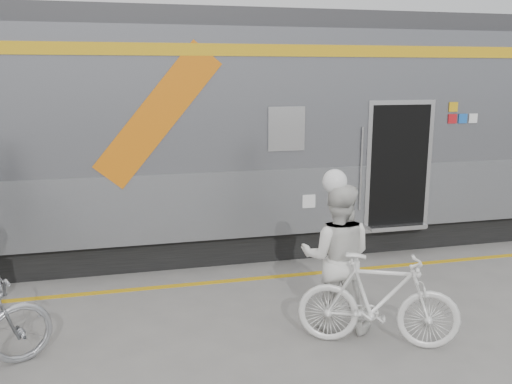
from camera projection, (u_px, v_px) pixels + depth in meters
name	position (u px, v px, depth m)	size (l,w,h in m)	color
ground	(243.00, 352.00, 6.18)	(90.00, 90.00, 0.00)	slate
train	(253.00, 132.00, 9.97)	(24.00, 3.17, 4.10)	black
safety_strip	(213.00, 282.00, 8.21)	(24.00, 0.12, 0.01)	gold
woman	(337.00, 257.00, 6.59)	(0.89, 0.70, 1.84)	silver
bicycle_right	(378.00, 300.00, 6.22)	(0.52, 1.85, 1.11)	white
helmet_woman	(340.00, 171.00, 6.36)	(0.29, 0.29, 0.29)	white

